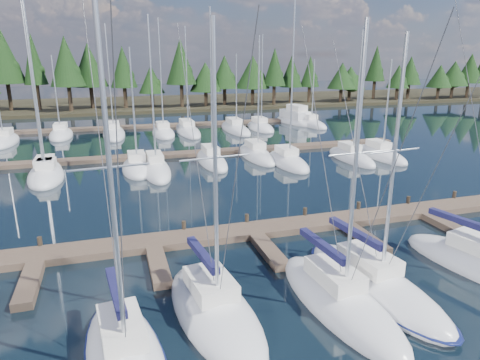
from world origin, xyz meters
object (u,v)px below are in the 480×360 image
object	(u,v)px
main_dock	(255,235)
motor_yacht_right	(295,120)
front_sailboat_4	(373,284)
front_sailboat_2	(214,311)
front_sailboat_3	(338,300)
front_sailboat_1	(125,360)

from	to	relation	value
main_dock	motor_yacht_right	xyz separation A→B (m)	(20.41, 40.24, 0.32)
front_sailboat_4	front_sailboat_2	bearing A→B (deg)	179.65
front_sailboat_2	front_sailboat_4	distance (m)	7.60
main_dock	front_sailboat_3	size ratio (longest dim) A/B	3.50
motor_yacht_right	main_dock	bearing A→B (deg)	-116.89
motor_yacht_right	front_sailboat_4	bearing A→B (deg)	-109.79
front_sailboat_3	front_sailboat_4	size ratio (longest dim) A/B	1.03
front_sailboat_2	front_sailboat_4	world-z (taller)	front_sailboat_2
front_sailboat_2	motor_yacht_right	bearing A→B (deg)	62.48
front_sailboat_1	front_sailboat_4	xyz separation A→B (m)	(11.27, 1.96, -0.02)
front_sailboat_3	motor_yacht_right	world-z (taller)	front_sailboat_3
main_dock	front_sailboat_2	world-z (taller)	front_sailboat_2
front_sailboat_2	motor_yacht_right	xyz separation A→B (m)	(24.64, 47.31, 0.24)
main_dock	front_sailboat_2	size ratio (longest dim) A/B	3.50
motor_yacht_right	front_sailboat_1	bearing A→B (deg)	-119.86
front_sailboat_3	main_dock	bearing A→B (deg)	97.94
front_sailboat_1	main_dock	bearing A→B (deg)	48.92
front_sailboat_1	motor_yacht_right	size ratio (longest dim) A/B	1.33
front_sailboat_1	front_sailboat_2	distance (m)	4.18
front_sailboat_2	front_sailboat_3	world-z (taller)	front_sailboat_2
main_dock	front_sailboat_1	bearing A→B (deg)	-131.08
front_sailboat_3	front_sailboat_4	bearing A→B (deg)	18.72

